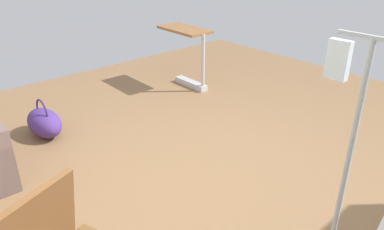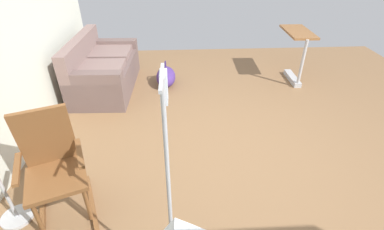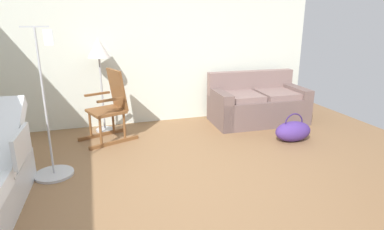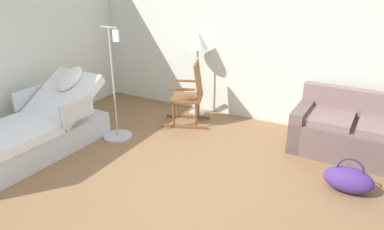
# 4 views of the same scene
# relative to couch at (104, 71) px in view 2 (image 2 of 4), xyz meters

# --- Properties ---
(ground_plane) EXTENTS (7.16, 7.16, 0.00)m
(ground_plane) POSITION_rel_couch_xyz_m (-1.79, -1.98, -0.31)
(ground_plane) COLOR olive
(couch) EXTENTS (1.63, 0.90, 0.85)m
(couch) POSITION_rel_couch_xyz_m (0.00, 0.00, 0.00)
(couch) COLOR #68534F
(couch) RESTS_ON ground
(rocking_chair) EXTENTS (0.88, 0.71, 1.05)m
(rocking_chair) POSITION_rel_couch_xyz_m (-2.49, -0.13, 0.20)
(rocking_chair) COLOR brown
(rocking_chair) RESTS_ON ground
(overbed_table) EXTENTS (0.85, 0.42, 0.84)m
(overbed_table) POSITION_rel_couch_xyz_m (0.17, -3.23, 0.23)
(overbed_table) COLOR #B2B5BA
(overbed_table) RESTS_ON ground
(duffel_bag) EXTENTS (0.56, 0.32, 0.43)m
(duffel_bag) POSITION_rel_couch_xyz_m (0.06, -1.01, -0.15)
(duffel_bag) COLOR #472D7A
(duffel_bag) RESTS_ON ground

